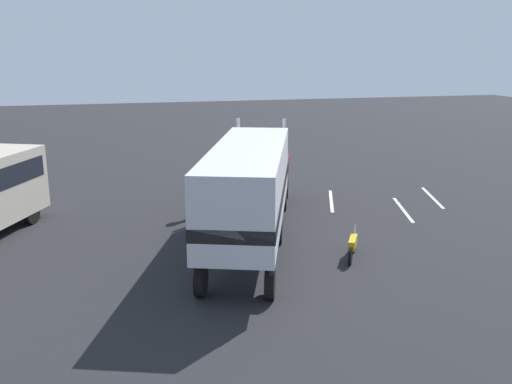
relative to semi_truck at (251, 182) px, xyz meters
name	(u,v)px	position (x,y,z in m)	size (l,w,h in m)	color
ground_plane	(264,202)	(5.73, -2.14, -2.52)	(120.00, 120.00, 0.00)	#232326
lane_stripe_near	(331,201)	(5.10, -5.64, -2.52)	(4.40, 0.16, 0.01)	silver
lane_stripe_mid	(403,209)	(2.63, -8.43, -2.52)	(4.40, 0.16, 0.01)	silver
lane_stripe_far	(432,197)	(4.33, -11.14, -2.52)	(4.40, 0.16, 0.01)	silver
semi_truck	(251,182)	(0.00, 0.00, 0.00)	(14.13, 7.30, 4.50)	#B21919
person_bystander	(191,200)	(3.88, 1.88, -1.63)	(0.38, 0.48, 1.63)	black
motorcycle	(353,246)	(-2.79, -3.22, -2.04)	(1.87, 1.16, 1.12)	black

